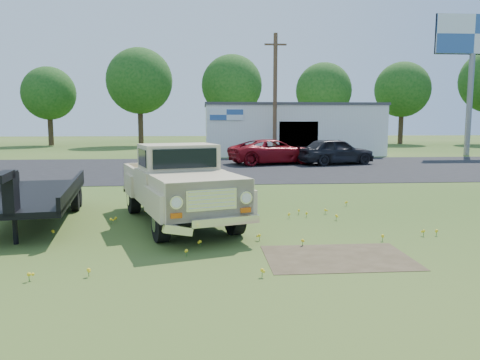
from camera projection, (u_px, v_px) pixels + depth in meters
name	position (u px, v px, depth m)	size (l,w,h in m)	color
ground	(251.00, 226.00, 12.56)	(140.00, 140.00, 0.00)	#2E4E19
asphalt_lot	(225.00, 168.00, 27.38)	(90.00, 14.00, 0.02)	black
dirt_patch_a	(338.00, 258.00, 9.71)	(3.00, 2.00, 0.01)	#443824
dirt_patch_b	(182.00, 204.00, 15.86)	(2.20, 1.60, 0.01)	#443824
commercial_building	(289.00, 128.00, 39.44)	(14.20, 8.20, 4.15)	white
billboard	(473.00, 47.00, 36.79)	(6.10, 0.45, 11.05)	slate
utility_pole_mid	(275.00, 95.00, 34.03)	(1.60, 0.30, 9.00)	#4F3A24
treeline_b	(49.00, 93.00, 50.95)	(5.76, 5.76, 8.57)	#3B2A1B
treeline_c	(139.00, 81.00, 50.09)	(7.04, 7.04, 10.47)	#3B2A1B
treeline_d	(232.00, 85.00, 51.90)	(6.72, 6.72, 10.00)	#3B2A1B
treeline_e	(324.00, 91.00, 51.28)	(6.08, 6.08, 9.04)	#3B2A1B
treeline_f	(402.00, 90.00, 54.49)	(6.40, 6.40, 9.52)	#3B2A1B
vintage_pickup_truck	(179.00, 184.00, 12.87)	(2.35, 6.04, 2.19)	#C7B185
flatbed_trailer	(34.00, 191.00, 13.02)	(2.15, 6.44, 1.76)	black
red_pickup	(273.00, 152.00, 30.01)	(2.61, 5.66, 1.57)	maroon
dark_sedan	(335.00, 151.00, 29.68)	(1.98, 4.92, 1.68)	black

